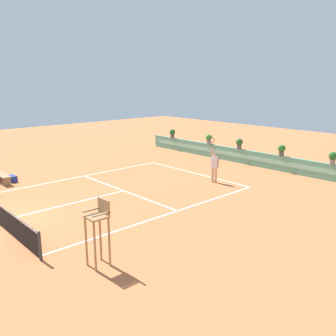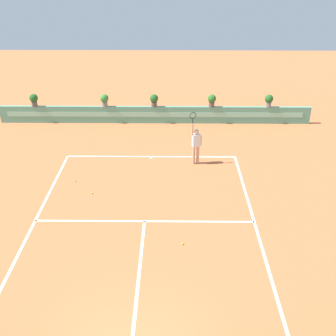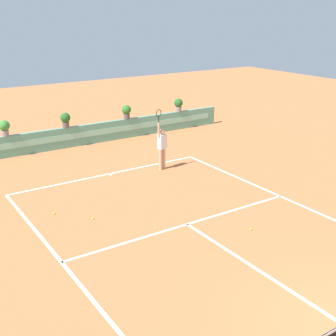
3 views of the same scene
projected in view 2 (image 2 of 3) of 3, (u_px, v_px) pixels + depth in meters
The scene contains 12 objects.
ground_plane at pixel (144, 228), 15.31m from camera, with size 60.00×60.00×0.00m, color #C66B3D.
court_lines at pixel (145, 216), 15.94m from camera, with size 8.32×11.94×0.01m.
back_wall_barrier at pixel (155, 115), 24.27m from camera, with size 18.00×0.21×1.00m.
tennis_player at pixel (196, 143), 19.40m from camera, with size 0.60×0.31×2.58m.
tennis_ball_near_baseline at pixel (75, 181), 18.34m from camera, with size 0.07×0.07×0.07m, color #CCE033.
tennis_ball_mid_court at pixel (92, 193), 17.40m from camera, with size 0.07×0.07×0.07m, color #CCE033.
tennis_ball_by_sideline at pixel (182, 244), 14.42m from camera, with size 0.07×0.07×0.07m, color #CCE033.
potted_plant_left at pixel (104, 99), 23.87m from camera, with size 0.48×0.48×0.72m.
potted_plant_far_right at pixel (269, 100), 23.78m from camera, with size 0.48×0.48×0.72m.
potted_plant_far_left at pixel (34, 99), 23.90m from camera, with size 0.48×0.48×0.72m.
potted_plant_centre at pixel (154, 100), 23.84m from camera, with size 0.48×0.48×0.72m.
potted_plant_right at pixel (212, 100), 23.81m from camera, with size 0.48×0.48×0.72m.
Camera 2 is at (1.01, -6.52, 9.07)m, focal length 44.72 mm.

